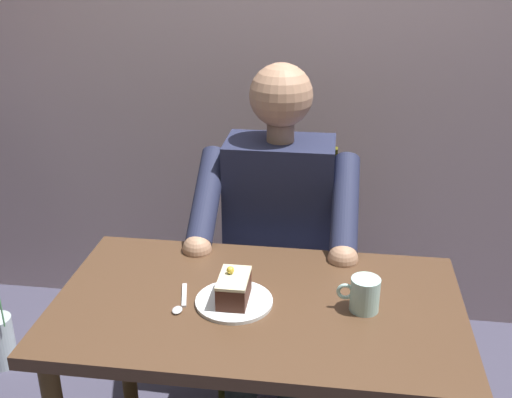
{
  "coord_description": "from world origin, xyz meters",
  "views": [
    {
      "loc": [
        -0.18,
        1.37,
        1.64
      ],
      "look_at": [
        0.02,
        -0.1,
        0.99
      ],
      "focal_mm": 43.41,
      "sensor_mm": 36.0,
      "label": 1
    }
  ],
  "objects": [
    {
      "name": "dining_table",
      "position": [
        0.0,
        0.0,
        0.64
      ],
      "size": [
        1.07,
        0.62,
        0.74
      ],
      "color": "#4C3321",
      "rests_on": "ground"
    },
    {
      "name": "chair",
      "position": [
        0.0,
        -0.65,
        0.51
      ],
      "size": [
        0.42,
        0.42,
        0.92
      ],
      "color": "#444310",
      "rests_on": "ground"
    },
    {
      "name": "seated_person",
      "position": [
        -0.0,
        -0.48,
        0.66
      ],
      "size": [
        0.53,
        0.58,
        1.26
      ],
      "color": "#222642",
      "rests_on": "ground"
    },
    {
      "name": "dessert_plate",
      "position": [
        0.06,
        0.02,
        0.75
      ],
      "size": [
        0.2,
        0.2,
        0.01
      ],
      "primitive_type": "cylinder",
      "color": "white",
      "rests_on": "dining_table"
    },
    {
      "name": "cake_slice",
      "position": [
        0.06,
        0.02,
        0.79
      ],
      "size": [
        0.08,
        0.12,
        0.09
      ],
      "color": "#442218",
      "rests_on": "dessert_plate"
    },
    {
      "name": "coffee_cup",
      "position": [
        -0.27,
        0.0,
        0.79
      ],
      "size": [
        0.11,
        0.08,
        0.09
      ],
      "color": "#ADD9D2",
      "rests_on": "dining_table"
    },
    {
      "name": "dessert_spoon",
      "position": [
        0.2,
        0.04,
        0.74
      ],
      "size": [
        0.04,
        0.14,
        0.01
      ],
      "color": "silver",
      "rests_on": "dining_table"
    }
  ]
}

